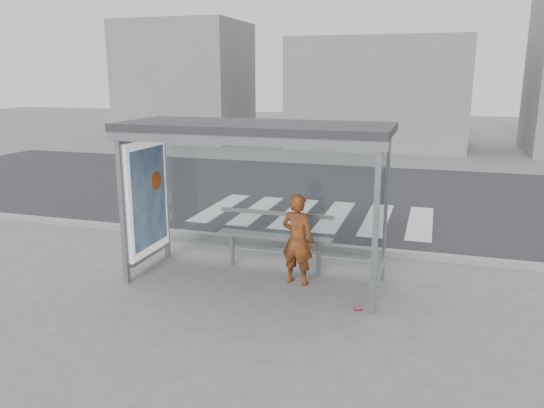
# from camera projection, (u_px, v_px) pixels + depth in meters

# --- Properties ---
(ground) EXTENTS (80.00, 80.00, 0.00)m
(ground) POSITION_uv_depth(u_px,v_px,m) (256.00, 281.00, 8.83)
(ground) COLOR #60615E
(ground) RESTS_ON ground
(road) EXTENTS (30.00, 10.00, 0.01)m
(road) POSITION_uv_depth(u_px,v_px,m) (334.00, 194.00, 15.33)
(road) COLOR #252528
(road) RESTS_ON ground
(curb) EXTENTS (30.00, 0.18, 0.12)m
(curb) POSITION_uv_depth(u_px,v_px,m) (287.00, 243.00, 10.63)
(curb) COLOR gray
(curb) RESTS_ON ground
(crosswalk) EXTENTS (5.55, 3.00, 0.00)m
(crosswalk) POSITION_uv_depth(u_px,v_px,m) (315.00, 215.00, 13.01)
(crosswalk) COLOR silver
(crosswalk) RESTS_ON ground
(bus_shelter) EXTENTS (4.25, 1.65, 2.62)m
(bus_shelter) POSITION_uv_depth(u_px,v_px,m) (234.00, 162.00, 8.52)
(bus_shelter) COLOR gray
(bus_shelter) RESTS_ON ground
(building_left) EXTENTS (6.00, 5.00, 6.00)m
(building_left) POSITION_uv_depth(u_px,v_px,m) (186.00, 82.00, 27.70)
(building_left) COLOR gray
(building_left) RESTS_ON ground
(building_center) EXTENTS (8.00, 5.00, 5.00)m
(building_center) POSITION_uv_depth(u_px,v_px,m) (379.00, 93.00, 24.95)
(building_center) COLOR gray
(building_center) RESTS_ON ground
(person) EXTENTS (0.61, 0.46, 1.51)m
(person) POSITION_uv_depth(u_px,v_px,m) (298.00, 239.00, 8.57)
(person) COLOR #DE5814
(person) RESTS_ON ground
(bench) EXTENTS (2.03, 0.25, 1.05)m
(bench) POSITION_uv_depth(u_px,v_px,m) (275.00, 237.00, 9.18)
(bench) COLOR slate
(bench) RESTS_ON ground
(soda_can) EXTENTS (0.14, 0.11, 0.07)m
(soda_can) POSITION_uv_depth(u_px,v_px,m) (358.00, 308.00, 7.72)
(soda_can) COLOR #CE3C69
(soda_can) RESTS_ON ground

